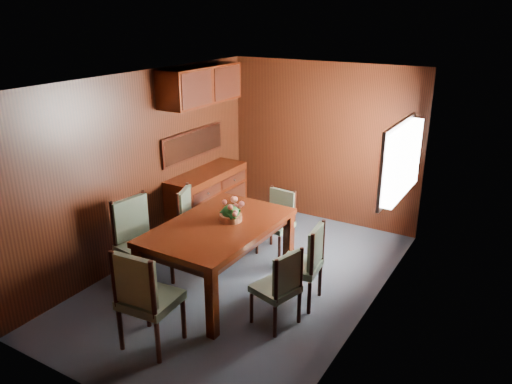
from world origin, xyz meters
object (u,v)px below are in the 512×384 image
Objects in this scene: sideboard at (208,201)px; flower_centerpiece at (231,210)px; dining_table at (219,233)px; chair_left_near at (139,237)px; chair_right_near at (280,284)px; chair_head at (144,295)px.

sideboard is 5.08× the size of flower_centerpiece.
chair_left_near is (-0.87, -0.38, -0.10)m from dining_table.
chair_left_near is 1.14m from flower_centerpiece.
chair_right_near is 0.82× the size of chair_head.
sideboard is at bearing 68.06° from chair_right_near.
chair_right_near is (0.95, -0.30, -0.22)m from dining_table.
sideboard reaches higher than dining_table.
dining_table is 6.38× the size of flower_centerpiece.
dining_table is 1.28m from chair_head.
sideboard is at bearing 130.86° from dining_table.
chair_head is 3.86× the size of flower_centerpiece.
flower_centerpiece is (0.07, 0.15, 0.25)m from dining_table.
dining_table is 1.02m from chair_right_near.
sideboard is at bearing 109.55° from chair_head.
chair_left_near is 1.24× the size of chair_right_near.
sideboard is 2.60m from chair_right_near.
flower_centerpiece reaches higher than chair_right_near.
sideboard is 1.29× the size of chair_left_near.
chair_head reaches higher than sideboard.
sideboard is 1.72m from dining_table.
flower_centerpiece is at bearing -44.40° from sideboard.
chair_right_near is at bearing -26.77° from flower_centerpiece.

